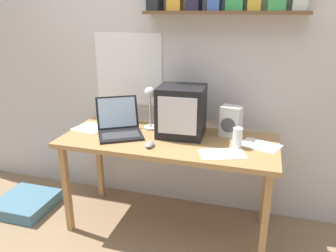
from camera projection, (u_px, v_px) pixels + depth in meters
The scene contains 13 objects.
ground_plane at pixel (168, 225), 2.66m from camera, with size 12.00×12.00×0.00m, color #907355.
back_wall at pixel (184, 55), 2.61m from camera, with size 5.60×0.24×2.60m.
corner_desk at pixel (168, 148), 2.43m from camera, with size 1.58×0.66×0.75m.
crt_monitor at pixel (181, 111), 2.43m from camera, with size 0.35×0.33×0.37m.
laptop at pixel (119, 125), 2.50m from camera, with size 0.46×0.47×0.26m.
desk_lamp at pixel (150, 103), 2.52m from camera, with size 0.11×0.14×0.35m.
juice_glass at pixel (237, 139), 2.23m from camera, with size 0.07×0.07×0.14m.
space_heater at pixel (231, 121), 2.42m from camera, with size 0.17×0.15×0.23m.
computer_mouse at pixel (150, 144), 2.26m from camera, with size 0.06×0.11×0.03m.
open_notebook at pixel (90, 128), 2.62m from camera, with size 0.27×0.26×0.00m.
loose_paper_near_laptop at pixel (222, 154), 2.15m from camera, with size 0.34×0.27×0.00m.
printed_handout at pixel (260, 145), 2.29m from camera, with size 0.31×0.27×0.00m.
floor_cushion at pixel (26, 203), 2.86m from camera, with size 0.45×0.45×0.10m.
Camera 1 is at (0.63, -2.15, 1.64)m, focal length 35.00 mm.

